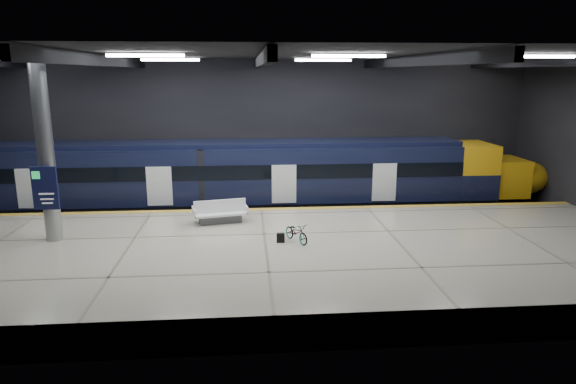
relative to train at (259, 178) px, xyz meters
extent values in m
plane|color=black|center=(0.03, -5.50, -2.06)|extent=(30.00, 30.00, 0.00)
cube|color=black|center=(0.03, 2.50, 1.94)|extent=(30.00, 0.10, 8.00)
cube|color=black|center=(0.03, -13.50, 1.94)|extent=(30.00, 0.10, 8.00)
cube|color=black|center=(0.03, -5.50, 5.94)|extent=(30.00, 16.00, 0.10)
cube|color=black|center=(-5.97, -5.50, 5.69)|extent=(0.25, 16.00, 0.40)
cube|color=black|center=(0.03, -5.50, 5.69)|extent=(0.25, 16.00, 0.40)
cube|color=black|center=(6.03, -5.50, 5.69)|extent=(0.25, 16.00, 0.40)
cube|color=black|center=(12.03, -5.50, 5.69)|extent=(0.25, 16.00, 0.40)
cube|color=white|center=(-3.97, -7.50, 5.82)|extent=(2.60, 0.18, 0.10)
cube|color=white|center=(3.03, -7.50, 5.82)|extent=(2.60, 0.18, 0.10)
cube|color=white|center=(10.03, -7.50, 5.82)|extent=(2.60, 0.18, 0.10)
cube|color=white|center=(-10.97, -1.50, 5.82)|extent=(2.60, 0.18, 0.10)
cube|color=white|center=(-3.97, -1.50, 5.82)|extent=(2.60, 0.18, 0.10)
cube|color=white|center=(3.03, -1.50, 5.82)|extent=(2.60, 0.18, 0.10)
cube|color=white|center=(10.03, -1.50, 5.82)|extent=(2.60, 0.18, 0.10)
cube|color=beige|center=(0.03, -8.00, -1.51)|extent=(30.00, 11.00, 1.10)
cube|color=gold|center=(0.03, -2.75, -0.95)|extent=(30.00, 0.40, 0.01)
cube|color=gray|center=(0.03, -0.72, -1.98)|extent=(30.00, 0.08, 0.16)
cube|color=gray|center=(0.03, 0.72, -1.98)|extent=(30.00, 0.08, 0.16)
cube|color=black|center=(-1.80, 0.00, -1.51)|extent=(24.00, 2.58, 0.80)
cube|color=black|center=(-1.80, 0.00, 0.27)|extent=(24.00, 2.80, 2.75)
cube|color=black|center=(-1.80, 0.00, 1.76)|extent=(24.00, 2.30, 0.24)
cube|color=black|center=(-1.80, -1.41, 0.54)|extent=(24.00, 0.04, 0.70)
cube|color=white|center=(1.20, -1.41, -0.06)|extent=(1.20, 0.05, 1.90)
cube|color=#F3AD14|center=(11.20, 0.00, 0.27)|extent=(2.00, 2.80, 2.75)
ellipsoid|color=#F3AD14|center=(13.80, 0.00, -0.21)|extent=(3.60, 2.52, 1.90)
cube|color=black|center=(11.50, 0.00, 0.44)|extent=(1.60, 2.38, 0.80)
cube|color=#595B60|center=(-1.76, -4.77, -0.79)|extent=(1.83, 0.90, 0.33)
cube|color=white|center=(-1.76, -4.77, -0.54)|extent=(2.34, 1.37, 0.09)
cube|color=white|center=(-1.76, -4.77, -0.23)|extent=(2.17, 0.54, 0.55)
cube|color=white|center=(-2.84, -5.00, -0.41)|extent=(0.26, 0.93, 0.33)
cube|color=white|center=(-0.69, -4.54, -0.41)|extent=(0.26, 0.93, 0.33)
imported|color=#99999E|center=(1.21, -7.55, -0.59)|extent=(1.10, 1.48, 0.74)
cube|color=black|center=(0.61, -7.55, -0.78)|extent=(0.30, 0.19, 0.35)
cylinder|color=#9EA0A5|center=(-7.97, -6.50, 2.49)|extent=(0.60, 0.60, 6.90)
cube|color=#0F1238|center=(-7.97, -6.92, 1.14)|extent=(0.90, 0.12, 1.60)
camera|label=1|loc=(-0.63, -25.84, 5.25)|focal=32.00mm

